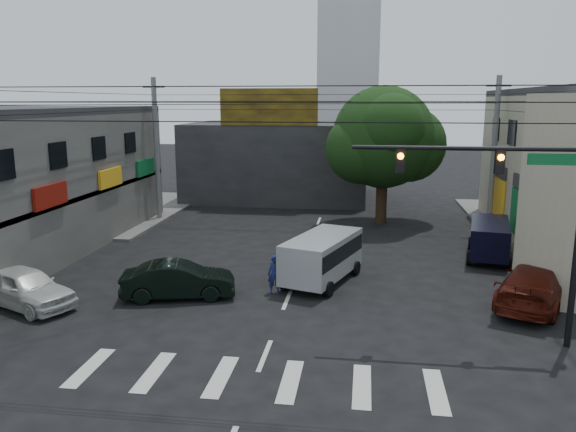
% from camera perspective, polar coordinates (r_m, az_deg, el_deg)
% --- Properties ---
extents(ground, '(160.00, 160.00, 0.00)m').
position_cam_1_polar(ground, '(20.61, -0.87, -10.42)').
color(ground, black).
rests_on(ground, ground).
extents(sidewalk_far_left, '(16.00, 16.00, 0.15)m').
position_cam_1_polar(sidewalk_far_left, '(43.08, -21.32, 0.58)').
color(sidewalk_far_left, '#514F4C').
rests_on(sidewalk_far_left, ground).
extents(corner_column, '(4.00, 4.00, 8.00)m').
position_cam_1_polar(corner_column, '(24.54, 27.00, 1.60)').
color(corner_column, gray).
rests_on(corner_column, ground).
extents(building_far, '(14.00, 10.00, 6.00)m').
position_cam_1_polar(building_far, '(45.65, -0.88, 5.68)').
color(building_far, '#232326').
rests_on(building_far, ground).
extents(billboard, '(7.00, 0.30, 2.60)m').
position_cam_1_polar(billboard, '(40.57, -1.98, 11.01)').
color(billboard, olive).
rests_on(billboard, building_far).
extents(tower_distant, '(9.00, 9.00, 44.00)m').
position_cam_1_polar(tower_distant, '(90.06, 6.34, 20.68)').
color(tower_distant, silver).
rests_on(tower_distant, ground).
extents(street_tree, '(6.40, 6.40, 8.70)m').
position_cam_1_polar(street_tree, '(35.96, 9.68, 7.86)').
color(street_tree, black).
rests_on(street_tree, ground).
extents(traffic_gantry, '(7.10, 0.35, 7.20)m').
position_cam_1_polar(traffic_gantry, '(18.75, 22.93, 1.79)').
color(traffic_gantry, black).
rests_on(traffic_gantry, ground).
extents(utility_pole_far_left, '(0.32, 0.32, 9.20)m').
position_cam_1_polar(utility_pole_far_left, '(37.50, -13.21, 6.53)').
color(utility_pole_far_left, '#59595B').
rests_on(utility_pole_far_left, ground).
extents(utility_pole_far_right, '(0.32, 0.32, 9.20)m').
position_cam_1_polar(utility_pole_far_right, '(35.82, 20.17, 5.90)').
color(utility_pole_far_right, '#59595B').
rests_on(utility_pole_far_right, ground).
extents(dark_sedan, '(3.71, 5.20, 1.47)m').
position_cam_1_polar(dark_sedan, '(22.89, -11.06, -6.40)').
color(dark_sedan, black).
rests_on(dark_sedan, ground).
extents(white_compact, '(5.15, 5.82, 1.53)m').
position_cam_1_polar(white_compact, '(23.76, -25.14, -6.58)').
color(white_compact, silver).
rests_on(white_compact, ground).
extents(maroon_sedan, '(6.28, 7.10, 1.58)m').
position_cam_1_polar(maroon_sedan, '(23.61, 23.68, -6.49)').
color(maroon_sedan, '#46120A').
rests_on(maroon_sedan, ground).
extents(silver_minivan, '(5.94, 4.85, 2.04)m').
position_cam_1_polar(silver_minivan, '(24.32, 3.47, -4.42)').
color(silver_minivan, '#AEB2B7').
rests_on(silver_minivan, ground).
extents(navy_van, '(5.27, 3.47, 1.85)m').
position_cam_1_polar(navy_van, '(29.67, 19.75, -2.34)').
color(navy_van, black).
rests_on(navy_van, ground).
extents(traffic_officer, '(0.63, 0.46, 1.59)m').
position_cam_1_polar(traffic_officer, '(22.98, -1.36, -5.95)').
color(traffic_officer, '#161E4E').
rests_on(traffic_officer, ground).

